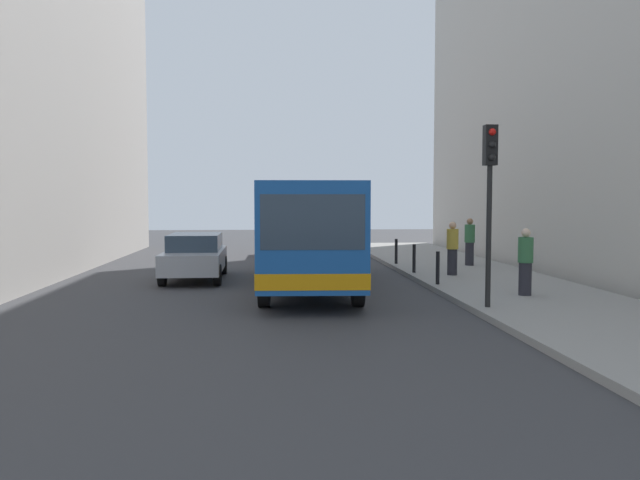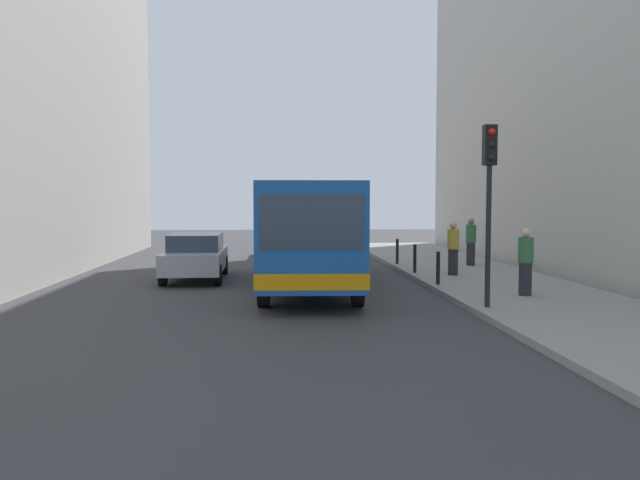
% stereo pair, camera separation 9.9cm
% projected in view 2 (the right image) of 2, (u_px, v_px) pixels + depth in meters
% --- Properties ---
extents(ground_plane, '(80.00, 80.00, 0.00)m').
position_uv_depth(ground_plane, '(324.00, 302.00, 16.25)').
color(ground_plane, '#38383A').
extents(sidewalk, '(4.40, 40.00, 0.15)m').
position_uv_depth(sidewalk, '(531.00, 296.00, 16.64)').
color(sidewalk, gray).
rests_on(sidewalk, ground).
extents(bus, '(3.01, 11.12, 3.00)m').
position_uv_depth(bus, '(309.00, 228.00, 19.40)').
color(bus, '#19519E').
rests_on(bus, ground).
extents(car_beside_bus, '(1.89, 4.42, 1.48)m').
position_uv_depth(car_beside_bus, '(196.00, 255.00, 20.80)').
color(car_beside_bus, '#A5A8AD').
rests_on(car_beside_bus, ground).
extents(car_behind_bus, '(1.95, 4.44, 1.48)m').
position_uv_depth(car_behind_bus, '(296.00, 238.00, 30.04)').
color(car_behind_bus, maroon).
rests_on(car_behind_bus, ground).
extents(traffic_light, '(0.28, 0.33, 4.10)m').
position_uv_depth(traffic_light, '(489.00, 181.00, 14.36)').
color(traffic_light, black).
rests_on(traffic_light, sidewalk).
extents(bollard_near, '(0.11, 0.11, 0.95)m').
position_uv_depth(bollard_near, '(438.00, 268.00, 18.45)').
color(bollard_near, black).
rests_on(bollard_near, sidewalk).
extents(bollard_mid, '(0.11, 0.11, 0.95)m').
position_uv_depth(bollard_mid, '(415.00, 258.00, 21.44)').
color(bollard_mid, black).
rests_on(bollard_mid, sidewalk).
extents(bollard_far, '(0.11, 0.11, 0.95)m').
position_uv_depth(bollard_far, '(397.00, 251.00, 24.44)').
color(bollard_far, black).
rests_on(bollard_far, sidewalk).
extents(pedestrian_near_signal, '(0.38, 0.38, 1.71)m').
position_uv_depth(pedestrian_near_signal, '(526.00, 262.00, 16.30)').
color(pedestrian_near_signal, '#26262D').
rests_on(pedestrian_near_signal, sidewalk).
extents(pedestrian_mid_sidewalk, '(0.38, 0.38, 1.73)m').
position_uv_depth(pedestrian_mid_sidewalk, '(453.00, 249.00, 20.73)').
color(pedestrian_mid_sidewalk, '#26262D').
rests_on(pedestrian_mid_sidewalk, sidewalk).
extents(pedestrian_far_sidewalk, '(0.38, 0.38, 1.75)m').
position_uv_depth(pedestrian_far_sidewalk, '(471.00, 242.00, 23.80)').
color(pedestrian_far_sidewalk, '#26262D').
rests_on(pedestrian_far_sidewalk, sidewalk).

